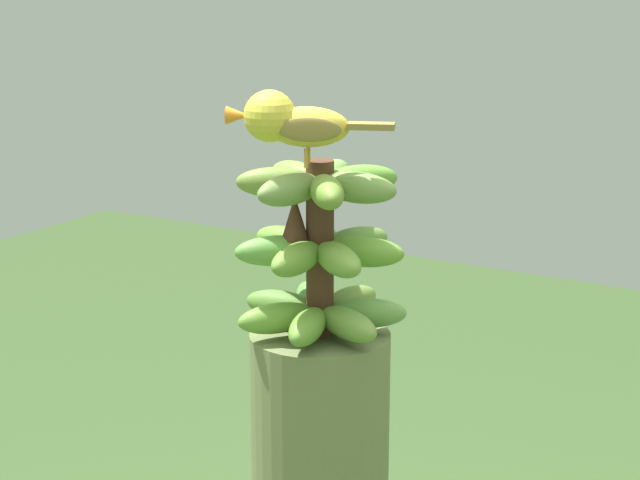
% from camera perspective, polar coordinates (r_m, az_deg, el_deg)
% --- Properties ---
extents(banana_bunch, '(0.24, 0.23, 0.24)m').
position_cam_1_polar(banana_bunch, '(1.45, -0.02, -0.43)').
color(banana_bunch, '#4C2D1E').
rests_on(banana_bunch, banana_tree).
extents(perched_bird, '(0.11, 0.21, 0.10)m').
position_cam_1_polar(perched_bird, '(1.38, -1.64, 6.23)').
color(perched_bird, '#C68933').
rests_on(perched_bird, banana_bunch).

